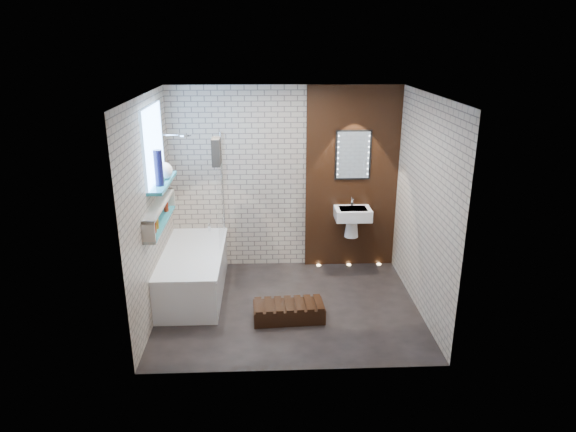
{
  "coord_description": "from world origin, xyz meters",
  "views": [
    {
      "loc": [
        -0.25,
        -5.68,
        3.19
      ],
      "look_at": [
        0.0,
        0.15,
        1.15
      ],
      "focal_mm": 31.94,
      "sensor_mm": 36.0,
      "label": 1
    }
  ],
  "objects_px": {
    "bath_screen": "(220,189)",
    "washbasin": "(352,218)",
    "bathtub": "(194,272)",
    "walnut_step": "(289,312)",
    "led_mirror": "(353,155)"
  },
  "relations": [
    {
      "from": "bathtub",
      "to": "washbasin",
      "type": "relative_size",
      "value": 3.0
    },
    {
      "from": "bathtub",
      "to": "walnut_step",
      "type": "height_order",
      "value": "bathtub"
    },
    {
      "from": "bathtub",
      "to": "bath_screen",
      "type": "distance_m",
      "value": 1.14
    },
    {
      "from": "walnut_step",
      "to": "bath_screen",
      "type": "bearing_deg",
      "value": 125.82
    },
    {
      "from": "washbasin",
      "to": "bathtub",
      "type": "bearing_deg",
      "value": -163.99
    },
    {
      "from": "washbasin",
      "to": "led_mirror",
      "type": "height_order",
      "value": "led_mirror"
    },
    {
      "from": "bath_screen",
      "to": "led_mirror",
      "type": "relative_size",
      "value": 2.0
    },
    {
      "from": "bath_screen",
      "to": "bathtub",
      "type": "bearing_deg",
      "value": -128.9
    },
    {
      "from": "bath_screen",
      "to": "washbasin",
      "type": "relative_size",
      "value": 2.41
    },
    {
      "from": "washbasin",
      "to": "walnut_step",
      "type": "distance_m",
      "value": 1.82
    },
    {
      "from": "washbasin",
      "to": "led_mirror",
      "type": "bearing_deg",
      "value": 90.0
    },
    {
      "from": "bathtub",
      "to": "washbasin",
      "type": "bearing_deg",
      "value": 16.01
    },
    {
      "from": "bath_screen",
      "to": "washbasin",
      "type": "bearing_deg",
      "value": 5.78
    },
    {
      "from": "bathtub",
      "to": "led_mirror",
      "type": "height_order",
      "value": "led_mirror"
    },
    {
      "from": "bathtub",
      "to": "walnut_step",
      "type": "relative_size",
      "value": 2.08
    }
  ]
}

